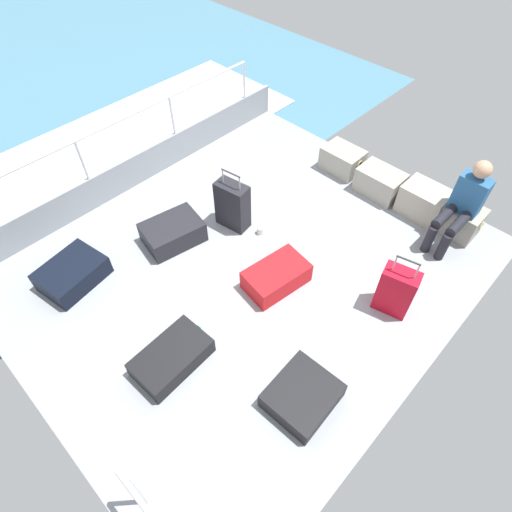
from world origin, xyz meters
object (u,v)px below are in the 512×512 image
at_px(paper_cup, 260,230).
at_px(cargo_crate_1, 380,182).
at_px(suitcase_1, 72,273).
at_px(suitcase_3, 276,276).
at_px(passenger_seated, 463,204).
at_px(suitcase_6, 302,396).
at_px(suitcase_5, 173,232).
at_px(cargo_crate_0, 342,160).
at_px(cargo_crate_3, 458,219).
at_px(suitcase_2, 172,357).
at_px(cargo_crate_2, 424,201).
at_px(suitcase_0, 233,205).
at_px(suitcase_4, 396,291).

bearing_deg(paper_cup, cargo_crate_1, 69.89).
relative_size(suitcase_1, paper_cup, 7.71).
bearing_deg(suitcase_3, passenger_seated, 62.59).
bearing_deg(suitcase_6, suitcase_5, 169.48).
relative_size(cargo_crate_0, cargo_crate_3, 1.06).
distance_m(passenger_seated, suitcase_1, 4.52).
bearing_deg(passenger_seated, suitcase_2, -107.99).
bearing_deg(suitcase_6, suitcase_1, -165.21).
height_order(cargo_crate_2, suitcase_0, suitcase_0).
height_order(suitcase_3, suitcase_5, suitcase_5).
distance_m(suitcase_0, suitcase_5, 0.80).
height_order(suitcase_0, suitcase_2, suitcase_0).
xyz_separation_m(suitcase_2, suitcase_5, (-1.29, 1.05, 0.04)).
xyz_separation_m(cargo_crate_0, suitcase_3, (0.72, -2.19, -0.04)).
bearing_deg(cargo_crate_3, paper_cup, -134.53).
xyz_separation_m(suitcase_0, paper_cup, (0.36, 0.12, -0.27)).
height_order(cargo_crate_3, passenger_seated, passenger_seated).
xyz_separation_m(cargo_crate_2, passenger_seated, (0.47, -0.16, 0.37)).
distance_m(cargo_crate_3, suitcase_0, 2.80).
xyz_separation_m(cargo_crate_0, suitcase_5, (-0.64, -2.57, -0.03)).
bearing_deg(cargo_crate_3, cargo_crate_1, -176.86).
height_order(suitcase_4, suitcase_5, suitcase_4).
xyz_separation_m(cargo_crate_2, cargo_crate_3, (0.47, 0.02, -0.01)).
distance_m(cargo_crate_2, cargo_crate_3, 0.47).
relative_size(cargo_crate_2, suitcase_0, 0.73).
bearing_deg(suitcase_4, cargo_crate_0, 139.35).
xyz_separation_m(cargo_crate_0, suitcase_4, (1.82, -1.57, 0.13)).
bearing_deg(cargo_crate_1, suitcase_6, -68.96).
distance_m(cargo_crate_2, suitcase_4, 1.64).
height_order(cargo_crate_0, passenger_seated, passenger_seated).
bearing_deg(cargo_crate_0, cargo_crate_1, -4.89).
height_order(cargo_crate_2, suitcase_6, cargo_crate_2).
height_order(suitcase_0, suitcase_1, suitcase_0).
bearing_deg(cargo_crate_3, cargo_crate_2, -177.53).
height_order(suitcase_2, paper_cup, suitcase_2).
bearing_deg(suitcase_4, suitcase_1, -141.81).
bearing_deg(suitcase_1, cargo_crate_3, 54.04).
distance_m(suitcase_2, suitcase_5, 1.66).
bearing_deg(cargo_crate_0, suitcase_6, -59.16).
distance_m(cargo_crate_0, suitcase_6, 3.52).
relative_size(cargo_crate_2, paper_cup, 6.03).
bearing_deg(cargo_crate_0, suitcase_5, -103.96).
distance_m(suitcase_1, suitcase_3, 2.30).
xyz_separation_m(cargo_crate_2, suitcase_2, (-0.65, -3.60, -0.10)).
bearing_deg(cargo_crate_2, suitcase_3, -104.76).
bearing_deg(cargo_crate_0, cargo_crate_2, -0.74).
relative_size(cargo_crate_2, suitcase_1, 0.78).
bearing_deg(paper_cup, suitcase_3, -33.58).
distance_m(suitcase_4, suitcase_5, 2.66).
height_order(suitcase_3, suitcase_6, suitcase_3).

